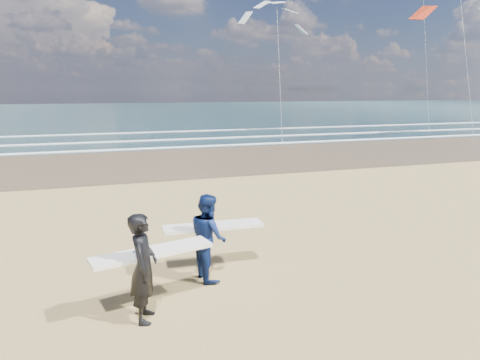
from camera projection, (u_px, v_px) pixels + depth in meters
name	position (u px, v px, depth m)	size (l,w,h in m)	color
wet_sand_strip	(406.00, 148.00, 29.72)	(220.00, 12.00, 0.01)	brown
ocean	(213.00, 111.00, 79.96)	(220.00, 100.00, 0.02)	#1B363B
foam_breakers	(332.00, 133.00, 39.11)	(220.00, 11.70, 0.05)	white
surfer_near	(145.00, 266.00, 7.41)	(2.26, 1.26, 1.95)	black
surfer_far	(209.00, 236.00, 9.10)	(2.22, 1.15, 1.85)	#0E1F51
kite_0	(464.00, 33.00, 30.59)	(7.42, 4.92, 13.12)	slate
kite_1	(279.00, 55.00, 34.00)	(5.93, 4.75, 12.04)	slate
kite_5	(425.00, 45.00, 43.26)	(4.67, 4.61, 16.17)	slate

